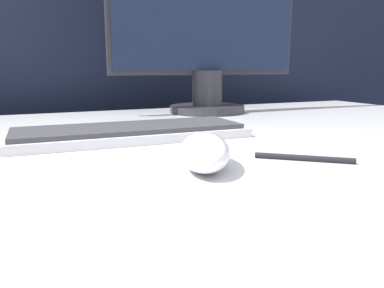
{
  "coord_description": "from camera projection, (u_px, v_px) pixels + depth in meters",
  "views": [
    {
      "loc": [
        -0.14,
        -0.58,
        0.88
      ],
      "look_at": [
        0.06,
        -0.13,
        0.78
      ],
      "focal_mm": 35.0,
      "sensor_mm": 36.0,
      "label": 1
    }
  ],
  "objects": [
    {
      "name": "computer_mouse_near",
      "position": [
        204.0,
        151.0,
        0.46
      ],
      "size": [
        0.11,
        0.14,
        0.05
      ],
      "rotation": [
        0.0,
        0.0,
        -0.4
      ],
      "color": "white",
      "rests_on": "desk"
    },
    {
      "name": "keyboard",
      "position": [
        130.0,
        133.0,
        0.67
      ],
      "size": [
        0.42,
        0.15,
        0.02
      ],
      "rotation": [
        0.0,
        0.0,
        -0.01
      ],
      "color": "silver",
      "rests_on": "desk"
    },
    {
      "name": "monitor",
      "position": [
        208.0,
        9.0,
        1.02
      ],
      "size": [
        0.56,
        0.21,
        0.55
      ],
      "color": "#28282D",
      "rests_on": "desk"
    },
    {
      "name": "partition_panel",
      "position": [
        76.0,
        123.0,
        1.22
      ],
      "size": [
        5.0,
        0.03,
        1.41
      ],
      "color": "black",
      "rests_on": "ground_plane"
    },
    {
      "name": "pen",
      "position": [
        304.0,
        158.0,
        0.51
      ],
      "size": [
        0.11,
        0.09,
        0.01
      ],
      "rotation": [
        0.0,
        0.0,
        -0.69
      ],
      "color": "black",
      "rests_on": "desk"
    }
  ]
}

